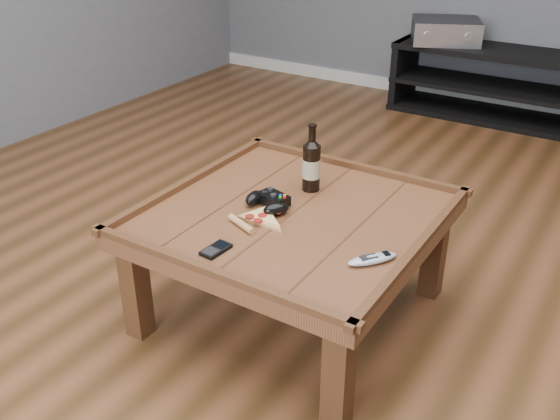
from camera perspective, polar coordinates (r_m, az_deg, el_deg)
The scene contains 10 objects.
ground at distance 2.54m, azimuth 1.09°, elevation -9.26°, with size 6.00×6.00×0.00m, color #432913.
baseboard at distance 5.06m, azimuth 19.21°, elevation 9.31°, with size 5.00×0.02×0.10m, color silver.
coffee_table at distance 2.32m, azimuth 1.17°, elevation -1.54°, with size 1.03×1.03×0.48m.
media_console at distance 4.78m, azimuth 18.83°, elevation 10.81°, with size 1.40×0.45×0.50m.
beer_bottle at distance 2.43m, azimuth 2.89°, elevation 4.22°, with size 0.07×0.07×0.27m.
game_controller at distance 2.32m, azimuth -1.06°, elevation 0.79°, with size 0.20×0.16×0.06m.
pizza_slice at distance 2.24m, azimuth -1.90°, elevation -0.79°, with size 0.23×0.28×0.03m.
smartphone at distance 2.07m, azimuth -5.89°, elevation -3.61°, with size 0.07×0.11×0.01m.
remote_control at distance 2.02m, azimuth 8.46°, elevation -4.44°, with size 0.15×0.17×0.03m.
av_receiver at distance 4.80m, azimuth 14.91°, elevation 15.56°, with size 0.58×0.54×0.16m.
Camera 1 is at (1.04, -1.74, 1.53)m, focal length 40.00 mm.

